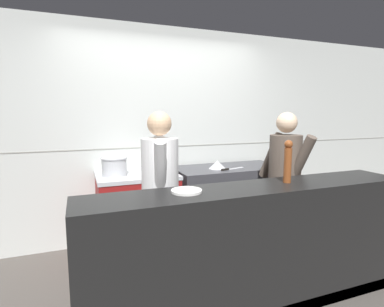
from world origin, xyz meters
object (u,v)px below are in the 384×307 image
object	(u,v)px
stock_pot	(114,166)
plated_dish_main	(186,191)
sauce_pot	(157,160)
pepper_mill	(288,161)
chef_sous	(284,181)
oven_range	(137,213)
mixing_bowl_steel	(217,165)
chef_head_cook	(160,192)
chefs_knife	(230,169)

from	to	relation	value
stock_pot	plated_dish_main	world-z (taller)	stock_pot
sauce_pot	pepper_mill	bearing A→B (deg)	-59.42
plated_dish_main	chef_sous	size ratio (longest dim) A/B	0.14
stock_pot	chef_sous	size ratio (longest dim) A/B	0.17
oven_range	mixing_bowl_steel	bearing A→B (deg)	-2.81
pepper_mill	chef_head_cook	distance (m)	1.11
sauce_pot	pepper_mill	distance (m)	1.52
chefs_knife	pepper_mill	distance (m)	1.13
sauce_pot	mixing_bowl_steel	distance (m)	0.73
sauce_pot	pepper_mill	xyz separation A→B (m)	(0.77, -1.30, 0.15)
sauce_pot	chef_sous	world-z (taller)	chef_sous
chef_head_cook	stock_pot	bearing A→B (deg)	128.30
chefs_knife	pepper_mill	xyz separation A→B (m)	(-0.06, -1.09, 0.27)
chef_head_cook	chef_sous	size ratio (longest dim) A/B	1.00
chefs_knife	mixing_bowl_steel	bearing A→B (deg)	137.88
oven_range	plated_dish_main	world-z (taller)	plated_dish_main
mixing_bowl_steel	chef_sous	xyz separation A→B (m)	(0.43, -0.70, -0.08)
pepper_mill	chef_head_cook	xyz separation A→B (m)	(-0.94, 0.51, -0.30)
mixing_bowl_steel	stock_pot	bearing A→B (deg)	-179.88
pepper_mill	chefs_knife	bearing A→B (deg)	86.73
chef_head_cook	chef_sous	bearing A→B (deg)	13.24
sauce_pot	mixing_bowl_steel	xyz separation A→B (m)	(0.71, -0.10, -0.08)
sauce_pot	plated_dish_main	xyz separation A→B (m)	(-0.11, -1.30, -0.02)
chefs_knife	sauce_pot	bearing A→B (deg)	165.86
mixing_bowl_steel	chef_head_cook	world-z (taller)	chef_head_cook
chef_head_cook	mixing_bowl_steel	bearing A→B (deg)	51.68
oven_range	chef_head_cook	xyz separation A→B (m)	(0.08, -0.73, 0.42)
sauce_pot	mixing_bowl_steel	size ratio (longest dim) A/B	1.31
sauce_pot	chefs_knife	xyz separation A→B (m)	(0.83, -0.21, -0.12)
chef_sous	plated_dish_main	bearing A→B (deg)	-170.20
plated_dish_main	chef_sous	world-z (taller)	chef_sous
sauce_pot	pepper_mill	world-z (taller)	pepper_mill
chefs_knife	plated_dish_main	distance (m)	1.44
mixing_bowl_steel	chef_sous	distance (m)	0.82
stock_pot	plated_dish_main	bearing A→B (deg)	-72.51
pepper_mill	chef_sous	size ratio (longest dim) A/B	0.22
mixing_bowl_steel	sauce_pot	bearing A→B (deg)	171.79
mixing_bowl_steel	chef_sous	world-z (taller)	chef_sous
stock_pot	sauce_pot	bearing A→B (deg)	12.36
plated_dish_main	oven_range	bearing A→B (deg)	96.53
stock_pot	pepper_mill	world-z (taller)	pepper_mill
chef_head_cook	chef_sous	distance (m)	1.31
oven_range	plated_dish_main	xyz separation A→B (m)	(0.14, -1.24, 0.55)
stock_pot	oven_range	bearing A→B (deg)	12.04
mixing_bowl_steel	pepper_mill	xyz separation A→B (m)	(0.06, -1.20, 0.23)
mixing_bowl_steel	plated_dish_main	world-z (taller)	plated_dish_main
sauce_pot	stock_pot	bearing A→B (deg)	-167.64
chef_sous	sauce_pot	bearing A→B (deg)	133.12
oven_range	chef_sous	size ratio (longest dim) A/B	0.58
mixing_bowl_steel	chefs_knife	size ratio (longest dim) A/B	0.60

